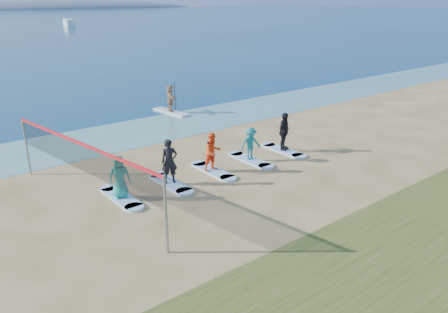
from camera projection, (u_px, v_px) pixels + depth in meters
ground at (272, 192)px, 16.97m from camera, size 600.00×600.00×0.00m
shallow_water at (142, 131)px, 24.69m from camera, size 600.00×600.00×0.00m
island_ridge at (61, 8)px, 293.16m from camera, size 220.00×56.00×18.00m
volleyball_net at (81, 157)px, 15.19m from camera, size 1.49×8.98×2.50m
paddleboard at (171, 112)px, 28.59m from camera, size 1.07×3.06×0.12m
paddleboarder at (170, 98)px, 28.27m from camera, size 1.02×1.69×1.73m
boat_offshore_b at (69, 26)px, 114.05m from camera, size 3.01×6.98×1.71m
surfboard_0 at (121, 198)px, 16.42m from camera, size 0.70×2.20×0.09m
student_0 at (119, 177)px, 16.13m from camera, size 0.90×0.70×1.63m
surfboard_1 at (170, 183)px, 17.68m from camera, size 0.70×2.20×0.09m
student_1 at (169, 161)px, 17.36m from camera, size 0.77×0.63×1.80m
surfboard_2 at (213, 171)px, 18.95m from camera, size 0.70×2.20×0.09m
student_2 at (213, 152)px, 18.65m from camera, size 0.84×0.67×1.66m
surfboard_3 at (250, 160)px, 20.21m from camera, size 0.70×2.20×0.09m
student_3 at (251, 144)px, 19.93m from camera, size 1.10×0.81×1.52m
surfboard_4 at (283, 150)px, 21.47m from camera, size 0.70×2.20×0.09m
student_4 at (284, 131)px, 21.14m from camera, size 1.18×0.85×1.86m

